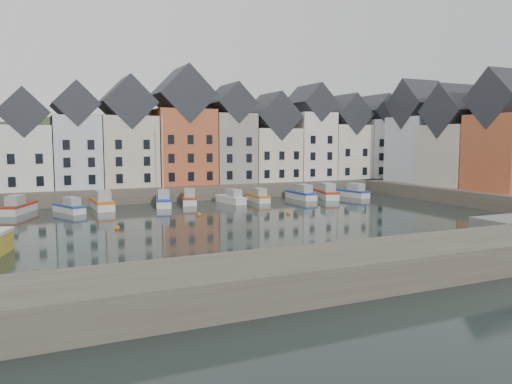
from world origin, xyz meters
TOP-DOWN VIEW (x-y plane):
  - ground at (0.00, 0.00)m, footprint 260.00×260.00m
  - far_quay at (0.00, 30.00)m, footprint 90.00×16.00m
  - right_quay at (37.00, 3.00)m, footprint 14.00×54.00m
  - near_wall at (-10.00, -22.00)m, footprint 50.00×6.00m
  - hillside at (0.02, 56.00)m, footprint 153.60×70.40m
  - far_terrace at (3.21, 28.00)m, footprint 72.37×8.16m
  - right_terrace at (36.00, 8.07)m, footprint 8.30×24.25m
  - mooring_buoys at (-4.00, 5.33)m, footprint 20.50×5.50m
  - boat_a at (-22.87, 19.10)m, footprint 4.29×6.58m
  - boat_b at (-17.29, 17.05)m, footprint 3.62×5.69m
  - boat_c at (-13.29, 18.59)m, footprint 2.30×7.00m
  - boat_d at (-5.50, 18.31)m, footprint 3.37×6.62m
  - boat_e at (-1.66, 19.18)m, footprint 3.57×6.41m
  - boat_f at (3.77, 17.35)m, footprint 2.61×5.90m
  - boat_g at (7.92, 17.48)m, footprint 2.08×5.68m
  - boat_h at (14.97, 17.49)m, footprint 2.00×6.37m
  - boat_i at (18.87, 16.78)m, footprint 3.81×7.04m
  - boat_j at (23.62, 16.78)m, footprint 2.78×6.33m

SIDE VIEW (x-z plane):
  - hillside at x=0.02m, z-range -49.96..14.04m
  - ground at x=0.00m, z-range 0.00..0.00m
  - mooring_buoys at x=-4.00m, z-range -0.10..0.40m
  - boat_b at x=-17.29m, z-range -0.42..1.67m
  - boat_g at x=7.92m, z-range -0.43..1.71m
  - boat_f at x=3.77m, z-range -0.44..1.74m
  - boat_j at x=23.62m, z-range -0.48..1.87m
  - boat_e at x=-1.66m, z-range -0.48..1.88m
  - boat_a at x=-22.87m, z-range -0.49..1.94m
  - boat_h at x=14.97m, z-range -0.49..1.95m
  - boat_i at x=18.87m, z-range -0.52..2.06m
  - boat_d at x=-5.50m, z-range -5.27..6.84m
  - boat_c at x=-13.29m, z-range -0.54..2.13m
  - far_quay at x=0.00m, z-range 0.00..2.00m
  - right_quay at x=37.00m, z-range 0.00..2.00m
  - near_wall at x=-10.00m, z-range 0.00..2.00m
  - far_terrace at x=3.21m, z-range -0.01..17.76m
  - right_terrace at x=36.00m, z-range 0.73..17.10m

